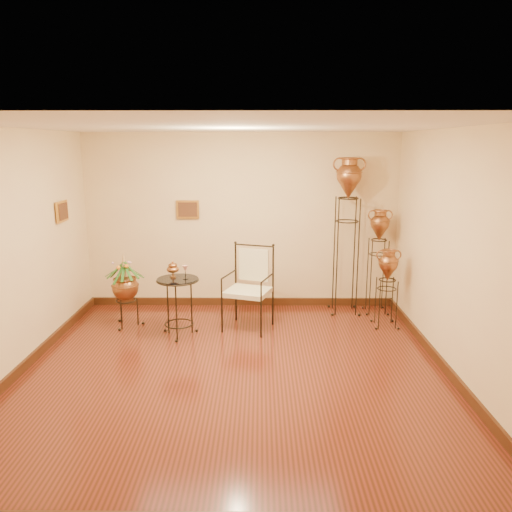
{
  "coord_description": "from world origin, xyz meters",
  "views": [
    {
      "loc": [
        0.31,
        -5.45,
        2.61
      ],
      "look_at": [
        0.25,
        1.3,
        1.1
      ],
      "focal_mm": 35.0,
      "sensor_mm": 36.0,
      "label": 1
    }
  ],
  "objects_px": {
    "amphora_tall": "(347,234)",
    "side_table": "(178,306)",
    "armchair": "(248,288)",
    "amphora_mid": "(378,261)",
    "planter_urn": "(125,284)"
  },
  "relations": [
    {
      "from": "amphora_tall",
      "to": "armchair",
      "type": "distance_m",
      "value": 1.81
    },
    {
      "from": "planter_urn",
      "to": "armchair",
      "type": "bearing_deg",
      "value": -3.24
    },
    {
      "from": "armchair",
      "to": "side_table",
      "type": "bearing_deg",
      "value": -145.15
    },
    {
      "from": "amphora_tall",
      "to": "amphora_mid",
      "type": "distance_m",
      "value": 0.65
    },
    {
      "from": "amphora_mid",
      "to": "side_table",
      "type": "bearing_deg",
      "value": -160.94
    },
    {
      "from": "side_table",
      "to": "amphora_mid",
      "type": "bearing_deg",
      "value": 19.06
    },
    {
      "from": "armchair",
      "to": "side_table",
      "type": "distance_m",
      "value": 1.01
    },
    {
      "from": "amphora_tall",
      "to": "amphora_mid",
      "type": "bearing_deg",
      "value": 0.0
    },
    {
      "from": "amphora_tall",
      "to": "amphora_mid",
      "type": "xyz_separation_m",
      "value": [
        0.5,
        0.0,
        -0.42
      ]
    },
    {
      "from": "amphora_tall",
      "to": "amphora_mid",
      "type": "height_order",
      "value": "amphora_tall"
    },
    {
      "from": "amphora_tall",
      "to": "armchair",
      "type": "bearing_deg",
      "value": -153.51
    },
    {
      "from": "amphora_mid",
      "to": "armchair",
      "type": "relative_size",
      "value": 1.38
    },
    {
      "from": "amphora_tall",
      "to": "side_table",
      "type": "bearing_deg",
      "value": -157.41
    },
    {
      "from": "planter_urn",
      "to": "side_table",
      "type": "bearing_deg",
      "value": -24.29
    },
    {
      "from": "planter_urn",
      "to": "armchair",
      "type": "relative_size",
      "value": 0.94
    }
  ]
}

